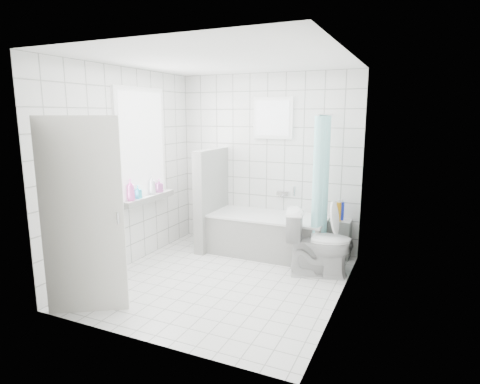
% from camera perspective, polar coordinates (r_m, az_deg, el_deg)
% --- Properties ---
extents(ground, '(3.00, 3.00, 0.00)m').
position_cam_1_polar(ground, '(5.06, -2.47, -12.39)').
color(ground, white).
rests_on(ground, ground).
extents(ceiling, '(3.00, 3.00, 0.00)m').
position_cam_1_polar(ceiling, '(4.68, -2.75, 18.26)').
color(ceiling, white).
rests_on(ceiling, ground).
extents(wall_back, '(2.80, 0.02, 2.60)m').
position_cam_1_polar(wall_back, '(6.06, 3.82, 4.29)').
color(wall_back, white).
rests_on(wall_back, ground).
extents(wall_front, '(2.80, 0.02, 2.60)m').
position_cam_1_polar(wall_front, '(3.45, -13.92, -1.21)').
color(wall_front, white).
rests_on(wall_front, ground).
extents(wall_left, '(0.02, 3.00, 2.60)m').
position_cam_1_polar(wall_left, '(5.47, -15.83, 3.15)').
color(wall_left, white).
rests_on(wall_left, ground).
extents(wall_right, '(0.02, 3.00, 2.60)m').
position_cam_1_polar(wall_right, '(4.26, 14.46, 1.07)').
color(wall_right, white).
rests_on(wall_right, ground).
extents(window_left, '(0.01, 0.90, 1.40)m').
position_cam_1_polar(window_left, '(5.64, -13.68, 6.56)').
color(window_left, white).
rests_on(window_left, wall_left).
extents(window_back, '(0.50, 0.01, 0.50)m').
position_cam_1_polar(window_back, '(5.94, 4.67, 10.42)').
color(window_back, white).
rests_on(window_back, wall_back).
extents(window_sill, '(0.18, 1.02, 0.08)m').
position_cam_1_polar(window_sill, '(5.72, -12.99, -0.86)').
color(window_sill, white).
rests_on(window_sill, wall_left).
extents(door, '(0.70, 0.45, 2.00)m').
position_cam_1_polar(door, '(4.28, -21.47, -3.42)').
color(door, silver).
rests_on(door, ground).
extents(bathtub, '(1.67, 0.77, 0.58)m').
position_cam_1_polar(bathtub, '(5.86, 4.03, -6.04)').
color(bathtub, white).
rests_on(bathtub, ground).
extents(partition_wall, '(0.15, 0.85, 1.50)m').
position_cam_1_polar(partition_wall, '(6.06, -4.06, -0.99)').
color(partition_wall, white).
rests_on(partition_wall, ground).
extents(tiled_ledge, '(0.40, 0.24, 0.55)m').
position_cam_1_polar(tiled_ledge, '(5.87, 13.46, -6.46)').
color(tiled_ledge, white).
rests_on(tiled_ledge, ground).
extents(toilet, '(0.93, 0.68, 0.85)m').
position_cam_1_polar(toilet, '(5.16, 11.18, -7.10)').
color(toilet, white).
rests_on(toilet, ground).
extents(curtain_rod, '(0.02, 0.80, 0.02)m').
position_cam_1_polar(curtain_rod, '(5.37, 12.10, 10.69)').
color(curtain_rod, silver).
rests_on(curtain_rod, wall_back).
extents(shower_curtain, '(0.14, 0.48, 1.78)m').
position_cam_1_polar(shower_curtain, '(5.32, 11.41, 0.96)').
color(shower_curtain, '#52F2EE').
rests_on(shower_curtain, curtain_rod).
extents(tub_faucet, '(0.18, 0.06, 0.06)m').
position_cam_1_polar(tub_faucet, '(6.00, 6.11, -0.17)').
color(tub_faucet, silver).
rests_on(tub_faucet, wall_back).
extents(sill_bottles, '(0.15, 0.76, 0.29)m').
position_cam_1_polar(sill_bottles, '(5.61, -13.56, 0.61)').
color(sill_bottles, silver).
rests_on(sill_bottles, window_sill).
extents(ledge_bottles, '(0.16, 0.19, 0.27)m').
position_cam_1_polar(ledge_bottles, '(5.72, 13.77, -2.77)').
color(ledge_bottles, orange).
rests_on(ledge_bottles, tiled_ledge).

